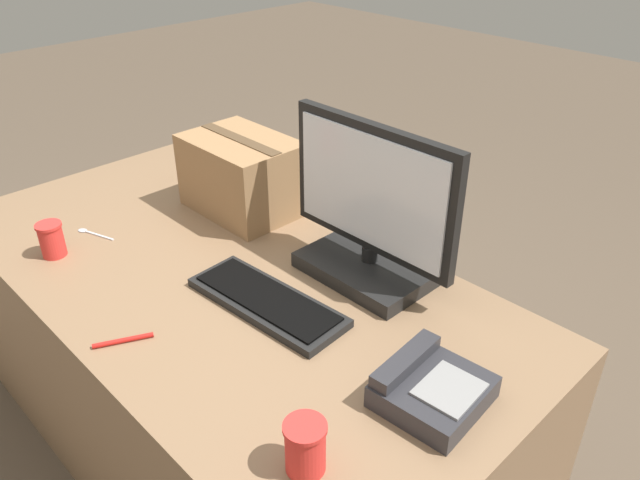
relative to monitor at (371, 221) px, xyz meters
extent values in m
plane|color=brown|center=(-0.29, -0.29, -0.88)|extent=(12.00, 12.00, 0.00)
cube|color=#8C6B4C|center=(-0.29, -0.29, -0.52)|extent=(1.80, 0.90, 0.72)
cube|color=black|center=(0.00, 0.00, -0.14)|extent=(0.35, 0.26, 0.04)
cylinder|color=black|center=(0.00, 0.00, -0.10)|extent=(0.04, 0.04, 0.04)
cube|color=black|center=(0.00, 0.00, 0.09)|extent=(0.52, 0.03, 0.35)
cube|color=white|center=(0.00, -0.02, 0.09)|extent=(0.48, 0.01, 0.30)
cube|color=black|center=(-0.08, -0.30, -0.15)|extent=(0.45, 0.19, 0.02)
cube|color=black|center=(-0.08, -0.30, -0.14)|extent=(0.41, 0.16, 0.01)
cube|color=#2D2D33|center=(0.42, -0.27, -0.14)|extent=(0.21, 0.23, 0.05)
cube|color=#2D2D33|center=(0.35, -0.27, -0.09)|extent=(0.06, 0.20, 0.03)
cube|color=gray|center=(0.45, -0.26, -0.11)|extent=(0.12, 0.14, 0.01)
cylinder|color=red|center=(-0.70, -0.58, -0.12)|extent=(0.07, 0.07, 0.09)
cylinder|color=red|center=(-0.70, -0.58, -0.07)|extent=(0.07, 0.07, 0.01)
cylinder|color=red|center=(0.36, -0.57, -0.11)|extent=(0.08, 0.08, 0.10)
cylinder|color=red|center=(0.36, -0.57, -0.06)|extent=(0.08, 0.08, 0.01)
cube|color=silver|center=(-0.71, -0.44, -0.16)|extent=(0.11, 0.04, 0.00)
ellipsoid|color=silver|center=(-0.77, -0.46, -0.16)|extent=(0.04, 0.03, 0.00)
cube|color=#9E754C|center=(-0.54, -0.01, -0.04)|extent=(0.36, 0.26, 0.24)
cube|color=brown|center=(-0.54, -0.01, 0.08)|extent=(0.35, 0.04, 0.00)
cylinder|color=red|center=(-0.20, -0.63, -0.16)|extent=(0.07, 0.13, 0.01)
camera|label=1|loc=(0.94, -1.10, 0.79)|focal=35.00mm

